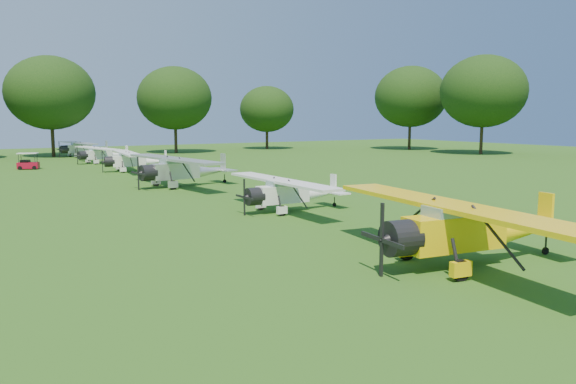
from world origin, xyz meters
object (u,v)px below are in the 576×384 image
Objects in this scene: aircraft_3 at (290,191)px; aircraft_6 at (102,153)px; aircraft_4 at (182,168)px; aircraft_7 at (83,147)px; aircraft_5 at (134,159)px; aircraft_2 at (468,225)px; golf_cart at (28,164)px.

aircraft_6 reaches higher than aircraft_3.
aircraft_7 is at bearing 82.36° from aircraft_4.
aircraft_4 reaches higher than aircraft_6.
aircraft_3 is at bearing -97.06° from aircraft_7.
aircraft_5 is at bearing -98.47° from aircraft_6.
aircraft_5 is at bearing 81.57° from aircraft_4.
golf_cart is at bearing 107.50° from aircraft_2.
aircraft_2 is at bearing -97.86° from aircraft_7.
aircraft_5 is at bearing 91.41° from aircraft_3.
aircraft_4 is at bearing -98.43° from aircraft_7.
aircraft_2 is 1.16× the size of aircraft_7.
aircraft_5 is (-0.59, 27.01, 0.04)m from aircraft_3.
golf_cart is at bearing 104.67° from aircraft_3.
aircraft_7 reaches higher than aircraft_6.
aircraft_7 is (-0.41, 50.37, 0.09)m from aircraft_3.
aircraft_3 reaches higher than golf_cart.
aircraft_7 is (0.37, 63.14, -0.19)m from aircraft_2.
aircraft_4 is at bearing 98.19° from aircraft_2.
aircraft_7 is at bearing 95.63° from aircraft_5.
aircraft_7 reaches higher than aircraft_5.
aircraft_7 is (0.58, 36.87, -0.16)m from aircraft_4.
aircraft_6 is (-0.25, 11.21, -0.03)m from aircraft_5.
aircraft_7 reaches higher than golf_cart.
golf_cart is at bearing 104.01° from aircraft_4.
aircraft_3 is at bearing -98.51° from aircraft_6.
golf_cart is at bearing 144.52° from aircraft_5.
aircraft_5 is 11.22m from aircraft_6.
golf_cart is (-8.31, 7.36, -0.61)m from aircraft_5.
aircraft_2 is 1.24× the size of aircraft_6.
aircraft_3 is 35.51m from golf_cart.
golf_cart is (-8.49, -16.00, -0.66)m from aircraft_7.
aircraft_4 is 36.88m from aircraft_7.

